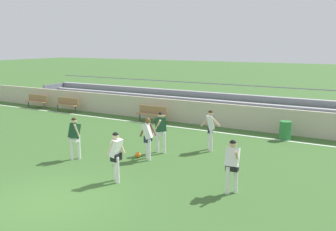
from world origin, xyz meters
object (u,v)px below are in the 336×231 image
at_px(player_dark_overlapping, 75,135).
at_px(player_dark_deep_cover, 161,129).
at_px(trash_bin, 285,130).
at_px(player_white_on_ball, 232,162).
at_px(bleacher_stand, 226,107).
at_px(player_white_trailing_run, 210,127).
at_px(soccer_ball, 138,155).
at_px(player_white_pressing_high, 148,135).
at_px(player_white_wide_right, 116,153).
at_px(bench_centre_sideline, 37,100).
at_px(bench_near_bin, 67,103).
at_px(bench_far_right, 152,112).

bearing_deg(player_dark_overlapping, player_dark_deep_cover, 44.69).
distance_m(trash_bin, player_white_on_ball, 7.24).
bearing_deg(bleacher_stand, player_white_trailing_run, -74.61).
xyz_separation_m(player_white_on_ball, soccer_ball, (-4.39, 1.54, -0.85)).
relative_size(player_white_pressing_high, player_white_trailing_run, 0.96).
relative_size(player_dark_deep_cover, player_white_wide_right, 1.03).
xyz_separation_m(player_dark_deep_cover, player_white_trailing_run, (1.60, 1.29, 0.02)).
relative_size(trash_bin, player_white_on_ball, 0.53).
bearing_deg(trash_bin, bench_centre_sideline, 179.07).
xyz_separation_m(player_dark_overlapping, soccer_ball, (1.96, 1.35, -0.85)).
height_order(player_dark_deep_cover, player_white_trailing_run, player_white_trailing_run).
bearing_deg(player_white_trailing_run, bench_near_bin, 162.58).
height_order(bench_far_right, soccer_ball, bench_far_right).
bearing_deg(bench_far_right, soccer_ball, -62.36).
distance_m(bench_centre_sideline, trash_bin, 16.77).
distance_m(bench_centre_sideline, player_dark_overlapping, 12.80).
bearing_deg(bench_far_right, player_dark_deep_cover, -54.36).
relative_size(bleacher_stand, trash_bin, 31.98).
distance_m(bleacher_stand, player_dark_deep_cover, 7.42).
bearing_deg(bench_near_bin, soccer_ball, -31.74).
distance_m(player_dark_deep_cover, soccer_ball, 1.41).
distance_m(player_dark_overlapping, soccer_ball, 2.53).
height_order(trash_bin, player_white_wide_right, player_white_wide_right).
height_order(bleacher_stand, bench_centre_sideline, bleacher_stand).
distance_m(player_dark_deep_cover, player_white_on_ball, 4.71).
bearing_deg(bleacher_stand, player_dark_overlapping, -103.28).
bearing_deg(bench_near_bin, player_white_on_ball, -28.11).
xyz_separation_m(player_white_trailing_run, soccer_ball, (-2.03, -2.30, -0.90)).
relative_size(bench_near_bin, player_white_on_ball, 1.11).
bearing_deg(bench_centre_sideline, player_white_trailing_run, -14.18).
height_order(player_white_trailing_run, player_dark_overlapping, player_white_trailing_run).
bearing_deg(player_white_wide_right, bleacher_stand, 92.72).
bearing_deg(player_dark_overlapping, bench_centre_sideline, 145.13).
height_order(bleacher_stand, player_dark_deep_cover, bleacher_stand).
distance_m(player_dark_overlapping, player_white_wide_right, 3.04).
distance_m(bench_near_bin, player_white_wide_right, 13.47).
height_order(player_white_pressing_high, player_white_on_ball, player_white_on_ball).
distance_m(bench_far_right, player_dark_deep_cover, 6.11).
bearing_deg(bleacher_stand, bench_far_right, -144.56).
height_order(player_white_pressing_high, player_white_trailing_run, player_white_trailing_run).
distance_m(bench_near_bin, player_dark_overlapping, 10.61).
bearing_deg(bench_far_right, player_white_pressing_high, -58.92).
relative_size(bench_far_right, player_dark_overlapping, 1.11).
distance_m(bench_centre_sideline, player_dark_deep_cover, 13.81).
bearing_deg(player_white_trailing_run, player_white_pressing_high, -124.33).
height_order(player_dark_deep_cover, player_white_on_ball, player_dark_deep_cover).
distance_m(bench_far_right, player_white_pressing_high, 6.96).
xyz_separation_m(bench_far_right, player_white_trailing_run, (5.15, -3.66, 0.47)).
bearing_deg(trash_bin, player_dark_deep_cover, -129.67).
relative_size(player_dark_overlapping, player_white_on_ball, 1.00).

